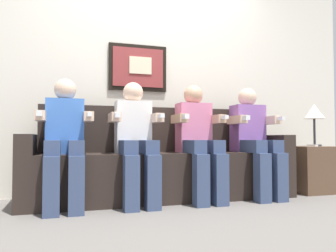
{
  "coord_description": "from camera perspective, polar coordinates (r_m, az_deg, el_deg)",
  "views": [
    {
      "loc": [
        -0.9,
        -2.76,
        0.59
      ],
      "look_at": [
        0.0,
        0.15,
        0.7
      ],
      "focal_mm": 35.35,
      "sensor_mm": 36.0,
      "label": 1
    }
  ],
  "objects": [
    {
      "name": "ground_plane",
      "position": [
        2.96,
        0.88,
        -13.55
      ],
      "size": [
        6.47,
        6.47,
        0.0
      ],
      "primitive_type": "plane",
      "color": "#66605B"
    },
    {
      "name": "back_wall_assembly",
      "position": [
        3.71,
        -2.91,
        8.98
      ],
      "size": [
        4.97,
        0.1,
        2.6
      ],
      "color": "silver",
      "rests_on": "ground_plane"
    },
    {
      "name": "couch",
      "position": [
        3.23,
        -0.94,
        -7.01
      ],
      "size": [
        2.57,
        0.58,
        0.9
      ],
      "color": "#2D231E",
      "rests_on": "ground_plane"
    },
    {
      "name": "person_leftmost",
      "position": [
        2.92,
        -17.39,
        -1.65
      ],
      "size": [
        0.46,
        0.56,
        1.11
      ],
      "color": "#3F72CC",
      "rests_on": "ground_plane"
    },
    {
      "name": "person_left_center",
      "position": [
        2.98,
        -5.63,
        -1.75
      ],
      "size": [
        0.46,
        0.56,
        1.11
      ],
      "color": "white",
      "rests_on": "ground_plane"
    },
    {
      "name": "person_right_center",
      "position": [
        3.16,
        5.22,
        -1.77
      ],
      "size": [
        0.46,
        0.56,
        1.11
      ],
      "color": "pink",
      "rests_on": "ground_plane"
    },
    {
      "name": "person_rightmost",
      "position": [
        3.44,
        14.62,
        -1.74
      ],
      "size": [
        0.46,
        0.56,
        1.11
      ],
      "color": "#8C59A5",
      "rests_on": "ground_plane"
    },
    {
      "name": "side_table_right",
      "position": [
        3.93,
        23.29,
        -6.87
      ],
      "size": [
        0.4,
        0.4,
        0.5
      ],
      "color": "brown",
      "rests_on": "ground_plane"
    },
    {
      "name": "table_lamp",
      "position": [
        3.94,
        23.89,
        2.01
      ],
      "size": [
        0.22,
        0.22,
        0.46
      ],
      "color": "#333338",
      "rests_on": "side_table_right"
    },
    {
      "name": "spare_remote_on_table",
      "position": [
        3.85,
        23.63,
        -3.09
      ],
      "size": [
        0.04,
        0.13,
        0.02
      ],
      "primitive_type": "cube",
      "color": "white",
      "rests_on": "side_table_right"
    }
  ]
}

